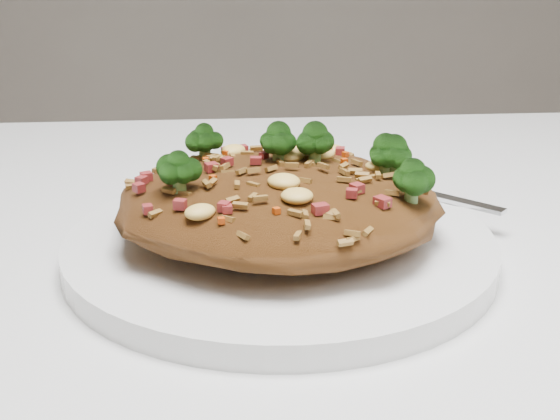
% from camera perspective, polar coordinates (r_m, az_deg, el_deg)
% --- Properties ---
extents(plate, '(0.24, 0.24, 0.01)m').
position_cam_1_polar(plate, '(0.44, 0.00, -2.70)').
color(plate, white).
rests_on(plate, dining_table).
extents(fried_rice, '(0.18, 0.16, 0.06)m').
position_cam_1_polar(fried_rice, '(0.42, 0.10, 1.46)').
color(fried_rice, brown).
rests_on(fried_rice, plate).
extents(fork, '(0.13, 0.12, 0.00)m').
position_cam_1_polar(fork, '(0.51, 8.62, 1.68)').
color(fork, silver).
rests_on(fork, plate).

